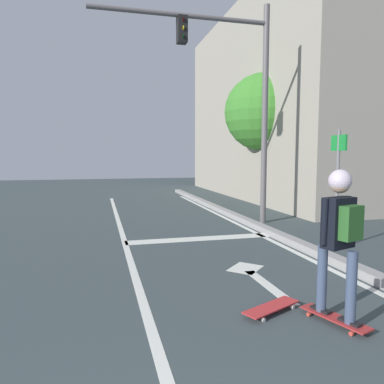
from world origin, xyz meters
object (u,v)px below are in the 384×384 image
object	(u,v)px
skateboard	(335,318)
street_sign_post	(338,172)
skater	(340,226)
traffic_signal_mast	(231,78)
roadside_tree	(263,112)
spare_skateboard	(271,307)

from	to	relation	value
skateboard	street_sign_post	distance (m)	3.73
skateboard	skater	bearing A→B (deg)	-71.80
skateboard	traffic_signal_mast	bearing A→B (deg)	80.97
skater	roadside_tree	size ratio (longest dim) A/B	0.33
spare_skateboard	traffic_signal_mast	size ratio (longest dim) A/B	0.14
street_sign_post	spare_skateboard	bearing A→B (deg)	-137.19
spare_skateboard	traffic_signal_mast	distance (m)	6.75
traffic_signal_mast	spare_skateboard	bearing A→B (deg)	-105.25
traffic_signal_mast	roadside_tree	xyz separation A→B (m)	(2.55, 3.50, -0.41)
skateboard	roadside_tree	world-z (taller)	roadside_tree
skater	spare_skateboard	xyz separation A→B (m)	(-0.55, 0.44, -1.03)
traffic_signal_mast	roadside_tree	size ratio (longest dim) A/B	1.18
skateboard	roadside_tree	distance (m)	10.50
skater	traffic_signal_mast	world-z (taller)	traffic_signal_mast
roadside_tree	skateboard	bearing A→B (deg)	-110.47
roadside_tree	street_sign_post	bearing A→B (deg)	-102.72
skateboard	roadside_tree	size ratio (longest dim) A/B	0.17
skateboard	traffic_signal_mast	xyz separation A→B (m)	(0.92, 5.81, 3.79)
skateboard	spare_skateboard	size ratio (longest dim) A/B	1.02
skater	skateboard	bearing A→B (deg)	108.20
skater	spare_skateboard	world-z (taller)	skater
skateboard	spare_skateboard	world-z (taller)	spare_skateboard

